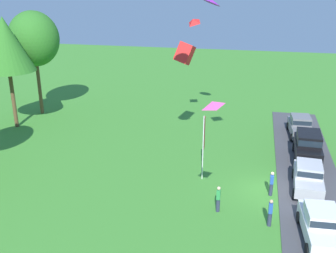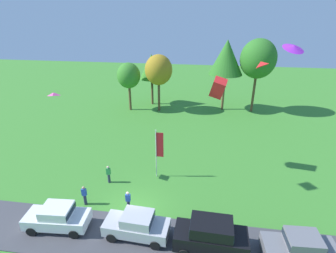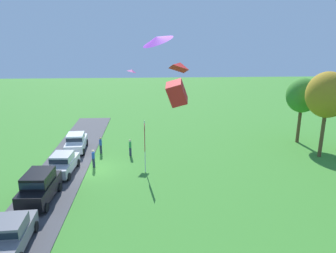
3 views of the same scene
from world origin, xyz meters
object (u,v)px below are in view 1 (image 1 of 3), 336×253
kite_diamond_trailing_tail (212,104)px  kite_box_mid_center (185,53)px  tree_lone_near (6,45)px  tree_far_right (34,39)px  car_sedan_by_flagpole (300,125)px  person_on_lawn (270,213)px  person_beside_suv (218,199)px  car_suv_mid_row (308,145)px  flag_banner (204,139)px  car_sedan_near_entrance (321,224)px  kite_delta_over_trees (212,2)px  car_sedan_far_end (308,176)px  person_watching_sky (271,183)px  kite_diamond_low_drifter (193,21)px

kite_diamond_trailing_tail → kite_box_mid_center: bearing=15.8°
tree_lone_near → tree_far_right: (4.40, -0.23, -0.07)m
car_sedan_by_flagpole → person_on_lawn: 15.53m
person_on_lawn → person_beside_suv: size_ratio=1.00×
kite_box_mid_center → car_suv_mid_row: bearing=-91.3°
person_beside_suv → flag_banner: bearing=20.0°
car_suv_mid_row → car_sedan_near_entrance: bearing=178.1°
person_on_lawn → flag_banner: (5.14, 4.63, 2.14)m
person_beside_suv → kite_delta_over_trees: (14.35, 2.51, 10.85)m
car_suv_mid_row → kite_diamond_trailing_tail: bearing=154.3°
car_suv_mid_row → tree_far_right: bearing=76.7°
tree_far_right → kite_diamond_trailing_tail: (-19.23, -20.43, 0.15)m
kite_delta_over_trees → kite_diamond_trailing_tail: size_ratio=1.93×
car_sedan_by_flagpole → kite_diamond_trailing_tail: size_ratio=5.42×
tree_lone_near → flag_banner: size_ratio=2.20×
car_sedan_far_end → kite_box_mid_center: (5.13, 9.53, 7.03)m
tree_far_right → kite_diamond_trailing_tail: 28.05m
person_on_lawn → tree_far_right: size_ratio=0.16×
car_suv_mid_row → flag_banner: 9.10m
car_sedan_by_flagpole → kite_delta_over_trees: bearing=90.3°
car_suv_mid_row → kite_box_mid_center: 12.05m
car_sedan_near_entrance → flag_banner: 9.58m
tree_lone_near → kite_diamond_trailing_tail: tree_lone_near is taller
car_sedan_near_entrance → person_on_lawn: car_sedan_near_entrance is taller
car_sedan_by_flagpole → person_watching_sky: bearing=166.8°
kite_diamond_trailing_tail → car_sedan_by_flagpole: bearing=-18.5°
car_suv_mid_row → kite_diamond_trailing_tail: size_ratio=5.62×
car_suv_mid_row → flag_banner: (-4.69, 7.61, 1.72)m
car_sedan_near_entrance → car_sedan_by_flagpole: same height
person_beside_suv → car_suv_mid_row: bearing=-34.0°
car_suv_mid_row → kite_delta_over_trees: (5.38, 8.56, 10.43)m
car_suv_mid_row → tree_far_right: 28.17m
car_suv_mid_row → flag_banner: flag_banner is taller
flag_banner → kite_diamond_trailing_tail: kite_diamond_trailing_tail is taller
car_sedan_near_entrance → kite_diamond_trailing_tail: size_ratio=5.45×
kite_delta_over_trees → kite_diamond_low_drifter: 2.80m
kite_box_mid_center → tree_far_right: bearing=70.0°
kite_diamond_low_drifter → tree_far_right: bearing=80.3°
car_sedan_near_entrance → kite_delta_over_trees: 20.92m
car_sedan_near_entrance → car_sedan_far_end: size_ratio=1.00×
car_sedan_far_end → kite_diamond_trailing_tail: size_ratio=5.42×
kite_box_mid_center → tree_lone_near: bearing=84.3°
person_watching_sky → person_beside_suv: same height
person_beside_suv → tree_lone_near: 24.55m
person_on_lawn → kite_diamond_low_drifter: 17.63m
person_on_lawn → kite_delta_over_trees: kite_delta_over_trees is taller
car_sedan_far_end → kite_delta_over_trees: kite_delta_over_trees is taller
kite_diamond_trailing_tail → person_watching_sky: bearing=-26.8°
person_beside_suv → kite_box_mid_center: 12.30m
car_suv_mid_row → kite_delta_over_trees: 14.53m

